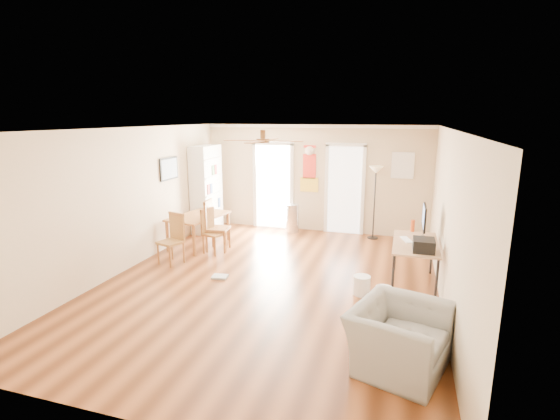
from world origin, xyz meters
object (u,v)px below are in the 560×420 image
(computer_desk, at_px, (414,264))
(wastebasket_b, at_px, (362,285))
(dining_chair_right_a, at_px, (218,226))
(dining_chair_right_b, at_px, (214,231))
(armchair, at_px, (399,337))
(torchiere_lamp, at_px, (374,203))
(wastebasket_a, at_px, (383,296))
(bookshelf, at_px, (206,189))
(dining_chair_near, at_px, (170,239))
(printer, at_px, (424,245))
(trash_can, at_px, (292,218))
(dining_table, at_px, (199,230))

(computer_desk, relative_size, wastebasket_b, 4.56)
(dining_chair_right_a, xyz_separation_m, dining_chair_right_b, (0.00, -0.19, -0.07))
(computer_desk, bearing_deg, armchair, -94.55)
(torchiere_lamp, distance_m, armchair, 5.12)
(wastebasket_a, height_order, armchair, armchair)
(bookshelf, height_order, dining_chair_near, bookshelf)
(dining_chair_right_a, xyz_separation_m, dining_chair_near, (-0.52, -1.02, -0.05))
(dining_chair_right_b, height_order, wastebasket_a, dining_chair_right_b)
(printer, xyz_separation_m, armchair, (-0.30, -2.00, -0.50))
(dining_chair_right_a, bearing_deg, dining_chair_right_b, 172.62)
(bookshelf, distance_m, dining_chair_right_b, 1.87)
(trash_can, xyz_separation_m, printer, (2.91, -3.03, 0.51))
(wastebasket_b, height_order, armchair, armchair)
(printer, distance_m, wastebasket_a, 1.01)
(dining_chair_right_b, bearing_deg, trash_can, -13.55)
(dining_table, relative_size, dining_chair_right_a, 1.27)
(printer, bearing_deg, trash_can, 133.33)
(bookshelf, distance_m, computer_desk, 5.34)
(bookshelf, distance_m, dining_chair_right_a, 1.70)
(dining_chair_right_b, height_order, armchair, dining_chair_right_b)
(wastebasket_a, bearing_deg, bookshelf, 145.81)
(torchiere_lamp, bearing_deg, dining_table, -155.63)
(trash_can, relative_size, computer_desk, 0.49)
(bookshelf, xyz_separation_m, dining_table, (0.37, -1.14, -0.71))
(bookshelf, xyz_separation_m, armchair, (4.67, -4.55, -0.70))
(dining_table, distance_m, dining_chair_right_b, 0.68)
(torchiere_lamp, relative_size, wastebasket_b, 5.41)
(wastebasket_a, bearing_deg, torchiere_lamp, 96.93)
(computer_desk, bearing_deg, wastebasket_b, -142.47)
(torchiere_lamp, xyz_separation_m, printer, (0.97, -3.05, 0.01))
(dining_chair_right_b, distance_m, computer_desk, 3.99)
(armchair, bearing_deg, computer_desk, 13.53)
(wastebasket_a, distance_m, armchair, 1.57)
(dining_chair_near, distance_m, wastebasket_a, 4.10)
(dining_table, relative_size, printer, 3.66)
(trash_can, relative_size, wastebasket_b, 2.23)
(torchiere_lamp, height_order, armchair, torchiere_lamp)
(wastebasket_a, bearing_deg, trash_can, 124.19)
(dining_table, distance_m, printer, 4.84)
(trash_can, height_order, wastebasket_a, trash_can)
(bookshelf, xyz_separation_m, printer, (4.97, -2.54, -0.20))
(bookshelf, relative_size, dining_chair_near, 2.17)
(dining_table, bearing_deg, printer, -16.99)
(bookshelf, distance_m, trash_can, 2.23)
(bookshelf, distance_m, dining_table, 1.39)
(wastebasket_b, bearing_deg, wastebasket_a, -39.91)
(dining_chair_right_b, xyz_separation_m, wastebasket_b, (3.16, -1.20, -0.31))
(dining_table, xyz_separation_m, computer_desk, (4.49, -0.97, 0.04))
(dining_chair_right_a, relative_size, trash_can, 1.54)
(computer_desk, bearing_deg, torchiere_lamp, 108.19)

